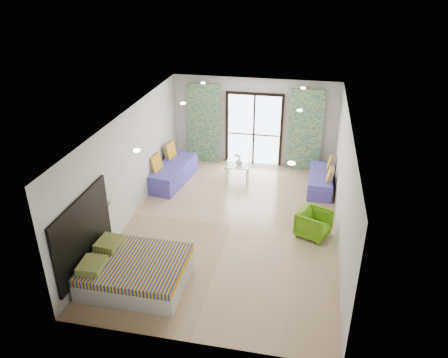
% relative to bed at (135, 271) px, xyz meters
% --- Properties ---
extents(floor, '(5.00, 7.50, 0.01)m').
position_rel_bed_xyz_m(floor, '(1.48, 2.49, -0.28)').
color(floor, tan).
rests_on(floor, ground).
extents(ceiling, '(5.00, 7.50, 0.01)m').
position_rel_bed_xyz_m(ceiling, '(1.48, 2.49, 2.42)').
color(ceiling, silver).
rests_on(ceiling, ground).
extents(wall_back, '(5.00, 0.01, 2.70)m').
position_rel_bed_xyz_m(wall_back, '(1.48, 6.24, 1.07)').
color(wall_back, silver).
rests_on(wall_back, ground).
extents(wall_front, '(5.00, 0.01, 2.70)m').
position_rel_bed_xyz_m(wall_front, '(1.48, -1.26, 1.07)').
color(wall_front, silver).
rests_on(wall_front, ground).
extents(wall_left, '(0.01, 7.50, 2.70)m').
position_rel_bed_xyz_m(wall_left, '(-1.02, 2.49, 1.07)').
color(wall_left, silver).
rests_on(wall_left, ground).
extents(wall_right, '(0.01, 7.50, 2.70)m').
position_rel_bed_xyz_m(wall_right, '(3.98, 2.49, 1.07)').
color(wall_right, silver).
rests_on(wall_right, ground).
extents(balcony_door, '(1.76, 0.08, 2.28)m').
position_rel_bed_xyz_m(balcony_door, '(1.48, 6.21, 0.98)').
color(balcony_door, black).
rests_on(balcony_door, floor).
extents(balcony_rail, '(1.52, 0.03, 0.04)m').
position_rel_bed_xyz_m(balcony_rail, '(1.48, 6.22, 0.67)').
color(balcony_rail, '#595451').
rests_on(balcony_rail, balcony_door).
extents(curtain_left, '(1.00, 0.10, 2.50)m').
position_rel_bed_xyz_m(curtain_left, '(-0.07, 6.06, 0.97)').
color(curtain_left, silver).
rests_on(curtain_left, floor).
extents(curtain_right, '(1.00, 0.10, 2.50)m').
position_rel_bed_xyz_m(curtain_right, '(3.03, 6.06, 0.97)').
color(curtain_right, silver).
rests_on(curtain_right, floor).
extents(downlight_a, '(0.12, 0.12, 0.02)m').
position_rel_bed_xyz_m(downlight_a, '(0.08, 0.49, 2.39)').
color(downlight_a, '#FFE0B2').
rests_on(downlight_a, ceiling).
extents(downlight_b, '(0.12, 0.12, 0.02)m').
position_rel_bed_xyz_m(downlight_b, '(2.88, 0.49, 2.39)').
color(downlight_b, '#FFE0B2').
rests_on(downlight_b, ceiling).
extents(downlight_c, '(0.12, 0.12, 0.02)m').
position_rel_bed_xyz_m(downlight_c, '(0.08, 3.49, 2.39)').
color(downlight_c, '#FFE0B2').
rests_on(downlight_c, ceiling).
extents(downlight_d, '(0.12, 0.12, 0.02)m').
position_rel_bed_xyz_m(downlight_d, '(2.88, 3.49, 2.39)').
color(downlight_d, '#FFE0B2').
rests_on(downlight_d, ceiling).
extents(downlight_e, '(0.12, 0.12, 0.02)m').
position_rel_bed_xyz_m(downlight_e, '(0.08, 5.49, 2.39)').
color(downlight_e, '#FFE0B2').
rests_on(downlight_e, ceiling).
extents(downlight_f, '(0.12, 0.12, 0.02)m').
position_rel_bed_xyz_m(downlight_f, '(2.88, 5.49, 2.39)').
color(downlight_f, '#FFE0B2').
rests_on(downlight_f, ceiling).
extents(headboard, '(0.06, 2.10, 1.50)m').
position_rel_bed_xyz_m(headboard, '(-0.98, 0.00, 0.77)').
color(headboard, black).
rests_on(headboard, floor).
extents(switch_plate, '(0.02, 0.10, 0.10)m').
position_rel_bed_xyz_m(switch_plate, '(-0.99, 1.25, 0.77)').
color(switch_plate, silver).
rests_on(switch_plate, wall_left).
extents(bed, '(1.96, 1.60, 0.68)m').
position_rel_bed_xyz_m(bed, '(0.00, 0.00, 0.00)').
color(bed, silver).
rests_on(bed, floor).
extents(daybed_left, '(1.03, 2.09, 0.99)m').
position_rel_bed_xyz_m(daybed_left, '(-0.64, 4.43, 0.03)').
color(daybed_left, '#534AB2').
rests_on(daybed_left, floor).
extents(daybed_right, '(0.70, 1.71, 0.84)m').
position_rel_bed_xyz_m(daybed_right, '(3.59, 4.85, -0.02)').
color(daybed_right, '#534AB2').
rests_on(daybed_right, floor).
extents(coffee_table, '(0.73, 0.73, 0.78)m').
position_rel_bed_xyz_m(coffee_table, '(1.18, 5.04, 0.12)').
color(coffee_table, silver).
rests_on(coffee_table, floor).
extents(vase, '(0.26, 0.26, 0.20)m').
position_rel_bed_xyz_m(vase, '(1.22, 5.04, 0.26)').
color(vase, white).
rests_on(vase, coffee_table).
extents(armchair, '(0.86, 0.89, 0.71)m').
position_rel_bed_xyz_m(armchair, '(3.43, 2.41, 0.07)').
color(armchair, '#60A315').
rests_on(armchair, floor).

